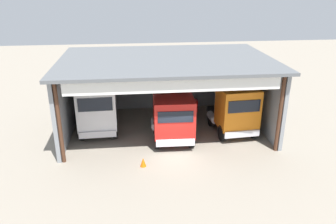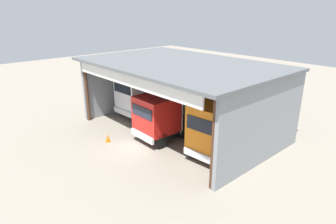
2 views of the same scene
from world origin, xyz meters
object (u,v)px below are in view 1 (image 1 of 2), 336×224
object	(u,v)px
truck_red_left_bay	(173,118)
oil_drum	(192,107)
tool_cart	(192,106)
truck_orange_center_left_bay	(235,110)
traffic_cone	(143,162)
truck_white_yard_outside	(97,108)

from	to	relation	value
truck_red_left_bay	oil_drum	xyz separation A→B (m)	(2.30, 5.34, -1.28)
truck_red_left_bay	tool_cart	size ratio (longest dim) A/B	4.81
truck_orange_center_left_bay	truck_red_left_bay	bearing A→B (deg)	4.91
truck_red_left_bay	truck_orange_center_left_bay	world-z (taller)	truck_orange_center_left_bay
truck_red_left_bay	traffic_cone	size ratio (longest dim) A/B	8.60
truck_white_yard_outside	tool_cart	xyz separation A→B (m)	(7.33, 3.57, -1.46)
tool_cart	truck_white_yard_outside	bearing A→B (deg)	-154.02
traffic_cone	truck_red_left_bay	bearing A→B (deg)	54.50
truck_white_yard_outside	truck_red_left_bay	size ratio (longest dim) A/B	1.10
oil_drum	tool_cart	xyz separation A→B (m)	(-0.04, 0.08, 0.06)
truck_red_left_bay	tool_cart	distance (m)	6.00
truck_orange_center_left_bay	traffic_cone	distance (m)	7.67
truck_red_left_bay	truck_orange_center_left_bay	distance (m)	4.48
truck_red_left_bay	tool_cart	world-z (taller)	truck_red_left_bay
truck_red_left_bay	tool_cart	xyz separation A→B (m)	(2.26, 5.42, -1.22)
truck_white_yard_outside	traffic_cone	bearing A→B (deg)	119.60
traffic_cone	tool_cart	bearing A→B (deg)	62.45
oil_drum	tool_cart	size ratio (longest dim) A/B	0.88
truck_orange_center_left_bay	oil_drum	xyz separation A→B (m)	(-2.12, 4.61, -1.38)
truck_orange_center_left_bay	traffic_cone	world-z (taller)	truck_orange_center_left_bay
truck_orange_center_left_bay	oil_drum	world-z (taller)	truck_orange_center_left_bay
oil_drum	truck_white_yard_outside	bearing A→B (deg)	-154.69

